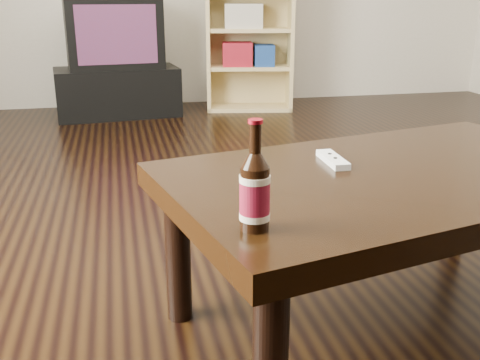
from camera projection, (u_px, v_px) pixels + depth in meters
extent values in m
cube|color=black|center=(356.00, 233.00, 2.29)|extent=(5.00, 6.00, 0.01)
cube|color=black|center=(118.00, 92.00, 4.41)|extent=(0.98, 0.56, 0.37)
cube|color=black|center=(114.00, 33.00, 4.27)|extent=(0.74, 0.51, 0.53)
cube|color=maroon|center=(117.00, 35.00, 4.07)|extent=(0.58, 0.06, 0.42)
cube|color=tan|center=(208.00, 30.00, 4.50)|extent=(0.09, 0.32, 1.29)
cube|color=tan|center=(291.00, 30.00, 4.52)|extent=(0.09, 0.32, 1.29)
cube|color=tan|center=(249.00, 107.00, 4.71)|extent=(0.74, 0.44, 0.03)
cube|color=tan|center=(249.00, 29.00, 4.64)|extent=(0.69, 0.16, 1.29)
cube|color=tan|center=(249.00, 67.00, 4.60)|extent=(0.68, 0.40, 0.03)
cube|color=tan|center=(250.00, 30.00, 4.51)|extent=(0.68, 0.40, 0.03)
cube|color=maroon|center=(237.00, 54.00, 4.54)|extent=(0.27, 0.24, 0.19)
cube|color=navy|center=(264.00, 55.00, 4.55)|extent=(0.19, 0.22, 0.17)
cube|color=#B9B1A1|center=(243.00, 16.00, 4.45)|extent=(0.33, 0.25, 0.19)
cube|color=black|center=(399.00, 180.00, 1.53)|extent=(1.39, 0.99, 0.06)
cylinder|color=black|center=(178.00, 255.00, 1.62)|extent=(0.09, 0.09, 0.41)
cylinder|color=black|center=(458.00, 199.00, 2.07)|extent=(0.09, 0.09, 0.41)
cylinder|color=black|center=(255.00, 199.00, 1.11)|extent=(0.08, 0.08, 0.13)
cylinder|color=maroon|center=(255.00, 197.00, 1.11)|extent=(0.08, 0.08, 0.08)
cylinder|color=beige|center=(255.00, 179.00, 1.10)|extent=(0.08, 0.08, 0.01)
cylinder|color=beige|center=(255.00, 216.00, 1.13)|extent=(0.08, 0.08, 0.01)
cone|color=black|center=(255.00, 160.00, 1.09)|extent=(0.08, 0.08, 0.03)
cylinder|color=black|center=(255.00, 138.00, 1.08)|extent=(0.03, 0.03, 0.06)
cylinder|color=maroon|center=(255.00, 121.00, 1.06)|extent=(0.04, 0.04, 0.01)
cube|color=silver|center=(333.00, 160.00, 1.58)|extent=(0.05, 0.16, 0.02)
cylinder|color=black|center=(330.00, 154.00, 1.60)|extent=(0.01, 0.01, 0.00)
cylinder|color=black|center=(335.00, 158.00, 1.56)|extent=(0.01, 0.01, 0.00)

